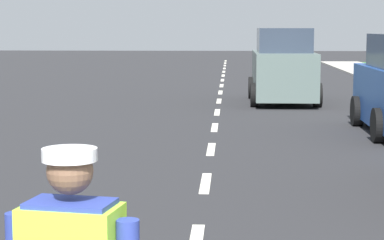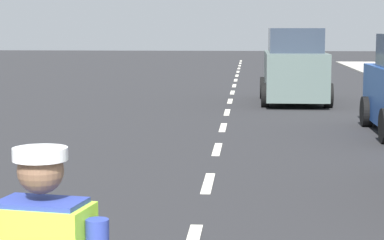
% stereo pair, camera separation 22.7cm
% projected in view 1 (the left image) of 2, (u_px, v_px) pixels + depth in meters
% --- Properties ---
extents(ground_plane, '(96.00, 96.00, 0.00)m').
position_uv_depth(ground_plane, '(219.00, 100.00, 22.92)').
color(ground_plane, '#28282B').
extents(lane_center_line, '(0.14, 46.40, 0.01)m').
position_uv_depth(lane_center_line, '(221.00, 89.00, 27.08)').
color(lane_center_line, silver).
rests_on(lane_center_line, ground).
extents(car_outgoing_far, '(1.98, 4.04, 2.20)m').
position_uv_depth(car_outgoing_far, '(283.00, 68.00, 22.06)').
color(car_outgoing_far, slate).
rests_on(car_outgoing_far, ground).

